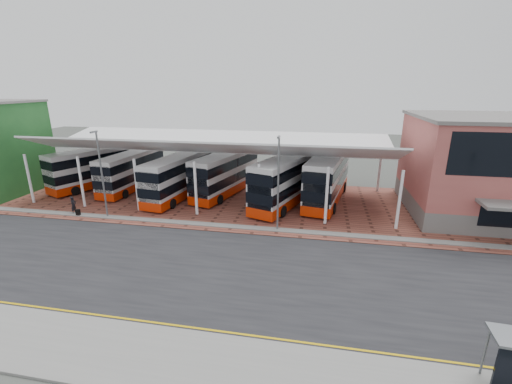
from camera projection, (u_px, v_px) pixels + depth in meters
ground at (237, 265)px, 23.63m from camera, size 140.00×140.00×0.00m
road at (233, 272)px, 22.69m from camera, size 120.00×14.00×0.02m
forecourt at (286, 204)px, 35.45m from camera, size 72.00×16.00×0.06m
sidewalk at (188, 363)px, 15.18m from camera, size 120.00×4.00×0.14m
north_kerb at (254, 228)px, 29.42m from camera, size 120.00×0.80×0.14m
yellow_line_near at (203, 333)px, 17.07m from camera, size 120.00×0.12×0.01m
yellow_line_far at (205, 329)px, 17.35m from camera, size 120.00×0.12×0.01m
canopy at (212, 145)px, 36.02m from camera, size 37.00×11.63×7.07m
lamp_west at (101, 172)px, 30.69m from camera, size 0.16×0.90×8.07m
lamp_east at (278, 181)px, 27.84m from camera, size 0.16×0.90×8.07m
bus_0 at (96, 168)px, 41.03m from camera, size 6.72×11.21×4.58m
bus_1 at (132, 171)px, 39.96m from camera, size 3.20×10.61×4.31m
bus_2 at (179, 177)px, 37.03m from camera, size 4.02×11.27×4.55m
bus_3 at (226, 174)px, 38.24m from camera, size 5.29×11.47×4.61m
bus_4 at (288, 180)px, 35.01m from camera, size 6.56×12.17×4.92m
bus_5 at (328, 178)px, 35.87m from camera, size 4.90×12.34×4.96m
pedestrian at (73, 205)px, 32.57m from camera, size 0.47×0.66×1.71m
suitcase at (78, 213)px, 32.14m from camera, size 0.37×0.26×0.63m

